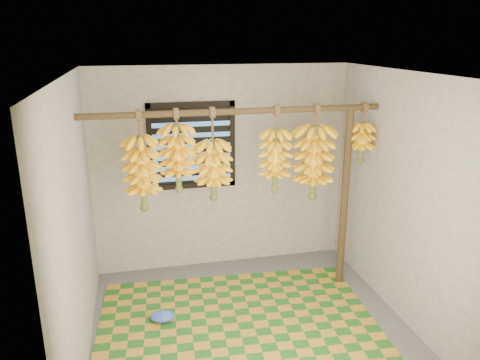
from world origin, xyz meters
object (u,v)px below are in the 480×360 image
object	(u,v)px
banana_bunch_d	(275,161)
woven_mat	(240,330)
plastic_bag	(162,316)
banana_bunch_c	(213,170)
support_post	(344,200)
banana_bunch_a	(142,173)
banana_bunch_b	(178,158)
banana_bunch_f	(362,142)
banana_bunch_e	(314,163)

from	to	relation	value
banana_bunch_d	woven_mat	bearing A→B (deg)	-128.44
plastic_bag	banana_bunch_c	size ratio (longest dim) A/B	0.26
support_post	banana_bunch_a	xyz separation A→B (m)	(-2.13, 0.00, 0.44)
banana_bunch_b	woven_mat	bearing A→B (deg)	-55.05
plastic_bag	banana_bunch_f	distance (m)	2.71
support_post	banana_bunch_d	distance (m)	0.93
banana_bunch_e	banana_bunch_c	bearing A→B (deg)	180.00
banana_bunch_c	banana_bunch_d	distance (m)	0.64
support_post	banana_bunch_a	distance (m)	2.17
banana_bunch_a	banana_bunch_b	size ratio (longest dim) A/B	1.20
woven_mat	plastic_bag	bearing A→B (deg)	155.91
woven_mat	plastic_bag	xyz separation A→B (m)	(-0.71, 0.32, 0.05)
banana_bunch_a	banana_bunch_d	world-z (taller)	same
banana_bunch_d	banana_bunch_b	bearing A→B (deg)	180.00
support_post	plastic_bag	xyz separation A→B (m)	(-2.03, -0.35, -0.94)
plastic_bag	banana_bunch_a	bearing A→B (deg)	106.29
plastic_bag	banana_bunch_b	xyz separation A→B (m)	(0.24, 0.35, 1.51)
support_post	banana_bunch_f	bearing A→B (deg)	0.00
banana_bunch_a	banana_bunch_c	bearing A→B (deg)	0.00
plastic_bag	banana_bunch_d	xyz separation A→B (m)	(1.23, 0.35, 1.42)
woven_mat	banana_bunch_e	size ratio (longest dim) A/B	2.69
banana_bunch_b	plastic_bag	bearing A→B (deg)	-125.14
support_post	woven_mat	size ratio (longest dim) A/B	0.74
support_post	woven_mat	distance (m)	1.78
support_post	banana_bunch_c	size ratio (longest dim) A/B	2.16
plastic_bag	banana_bunch_b	bearing A→B (deg)	54.86
banana_bunch_c	plastic_bag	bearing A→B (deg)	-149.58
banana_bunch_d	banana_bunch_e	bearing A→B (deg)	0.00
support_post	banana_bunch_f	xyz separation A→B (m)	(0.15, 0.00, 0.63)
banana_bunch_b	banana_bunch_c	xyz separation A→B (m)	(0.35, 0.00, -0.14)
support_post	banana_bunch_b	size ratio (longest dim) A/B	2.44
banana_bunch_b	banana_bunch_f	size ratio (longest dim) A/B	1.28
banana_bunch_c	banana_bunch_f	xyz separation A→B (m)	(1.59, 0.00, 0.20)
woven_mat	banana_bunch_d	size ratio (longest dim) A/B	3.00
woven_mat	banana_bunch_f	bearing A→B (deg)	24.20
banana_bunch_f	banana_bunch_a	bearing A→B (deg)	180.00
support_post	banana_bunch_d	xyz separation A→B (m)	(-0.80, 0.00, 0.48)
banana_bunch_a	banana_bunch_f	size ratio (longest dim) A/B	1.54
banana_bunch_b	support_post	bearing A→B (deg)	0.00
support_post	banana_bunch_a	size ratio (longest dim) A/B	2.04
woven_mat	banana_bunch_e	bearing A→B (deg)	34.96
banana_bunch_c	banana_bunch_b	bearing A→B (deg)	180.00
plastic_bag	banana_bunch_b	distance (m)	1.57
support_post	banana_bunch_e	bearing A→B (deg)	180.00
banana_bunch_c	banana_bunch_a	bearing A→B (deg)	180.00
banana_bunch_d	banana_bunch_a	bearing A→B (deg)	180.00
woven_mat	banana_bunch_c	distance (m)	1.57
support_post	woven_mat	bearing A→B (deg)	-153.41
banana_bunch_c	banana_bunch_f	bearing A→B (deg)	0.00
banana_bunch_b	banana_bunch_e	xyz separation A→B (m)	(1.41, 0.00, -0.13)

